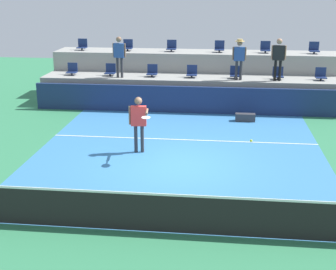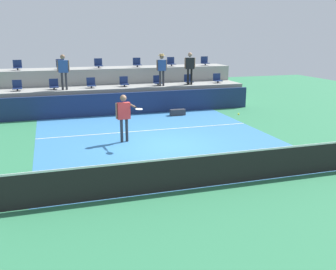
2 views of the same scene
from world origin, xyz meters
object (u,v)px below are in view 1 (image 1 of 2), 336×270
Objects in this scene: stadium_chair_upper_far_right at (314,49)px; spectator_in_grey at (279,55)px; stadium_chair_upper_mid_right at (219,47)px; spectator_in_white at (119,53)px; stadium_chair_lower_mid_left at (152,71)px; spectator_with_hat at (239,55)px; stadium_chair_lower_right at (278,74)px; stadium_chair_lower_left at (110,71)px; stadium_chair_lower_center at (192,72)px; tennis_player at (139,119)px; tennis_ball at (251,141)px; stadium_chair_lower_far_right at (321,75)px; stadium_chair_upper_right at (265,48)px; stadium_chair_lower_mid_right at (235,73)px; stadium_chair_upper_mid_left at (172,47)px; stadium_chair_upper_left at (128,46)px; stadium_chair_lower_far_left at (72,70)px; equipment_bag at (245,117)px; stadium_chair_upper_far_left at (82,45)px.

spectator_in_grey is (-1.79, -2.18, -0.02)m from stadium_chair_upper_far_right.
spectator_in_white is (-4.19, -2.18, -0.02)m from stadium_chair_upper_mid_right.
stadium_chair_upper_far_right is at bearing 14.31° from stadium_chair_lower_mid_left.
spectator_in_white is 5.02m from spectator_with_hat.
stadium_chair_upper_far_right is 8.68m from spectator_in_white.
stadium_chair_lower_right is 1.00× the size of stadium_chair_upper_mid_right.
stadium_chair_upper_far_right is at bearing 11.44° from stadium_chair_lower_left.
spectator_with_hat reaches higher than stadium_chair_lower_mid_left.
stadium_chair_lower_mid_left is 1.72m from stadium_chair_lower_center.
tennis_player is 4.25m from tennis_ball.
stadium_chair_lower_right is 1.75m from stadium_chair_lower_far_right.
spectator_in_grey reaches higher than stadium_chair_upper_right.
stadium_chair_upper_mid_left reaches higher than stadium_chair_lower_mid_right.
spectator_with_hat is (3.68, -0.38, 0.81)m from stadium_chair_lower_mid_left.
spectator_in_grey is (6.67, -2.18, -0.02)m from stadium_chair_upper_left.
stadium_chair_lower_far_left is 1.00× the size of stadium_chair_lower_right.
equipment_bag is (-3.10, -4.04, -2.16)m from stadium_chair_upper_far_right.
spectator_with_hat is at bearing -23.23° from stadium_chair_upper_left.
spectator_in_grey is at bearing -100.66° from stadium_chair_lower_right.
stadium_chair_upper_mid_right is at bearing 110.93° from spectator_with_hat.
stadium_chair_lower_far_left is at bearing 180.00° from stadium_chair_lower_mid_left.
stadium_chair_lower_mid_left and stadium_chair_lower_far_right have the same top height.
stadium_chair_lower_mid_left is 2.09m from stadium_chair_upper_mid_left.
stadium_chair_lower_right is (3.62, 0.00, 0.00)m from stadium_chair_lower_center.
spectator_with_hat reaches higher than stadium_chair_lower_far_left.
stadium_chair_lower_center is 5.66m from stadium_chair_upper_far_left.
stadium_chair_lower_right is at bearing 13.03° from spectator_with_hat.
stadium_chair_upper_left is 1.00× the size of stadium_chair_upper_mid_right.
stadium_chair_lower_mid_right is 7.42m from stadium_chair_upper_far_left.
stadium_chair_upper_right is 2.21m from spectator_in_grey.
stadium_chair_upper_far_left and stadium_chair_upper_mid_left have the same top height.
stadium_chair_lower_mid_right is at bearing -152.74° from stadium_chair_upper_far_right.
tennis_ball is (5.18, -10.73, -0.92)m from stadium_chair_upper_left.
stadium_chair_upper_right is (4.26, 0.00, 0.00)m from stadium_chair_upper_mid_left.
tennis_player is at bearing -91.07° from stadium_chair_upper_mid_left.
stadium_chair_lower_far_right is at bearing 0.00° from stadium_chair_lower_mid_left.
stadium_chair_upper_mid_right is 4.21m from stadium_chair_upper_far_right.
stadium_chair_upper_left is 0.31× the size of spectator_with_hat.
stadium_chair_upper_left is 1.00× the size of stadium_chair_upper_right.
stadium_chair_upper_mid_right is (-4.25, 1.80, 0.85)m from stadium_chair_lower_far_right.
tennis_player is (2.34, -6.26, -0.36)m from stadium_chair_lower_left.
stadium_chair_lower_center is 3.43m from equipment_bag.
stadium_chair_lower_left is at bearing -144.15° from stadium_chair_upper_mid_left.
tennis_ball is (5.62, -8.93, -0.07)m from stadium_chair_lower_left.
stadium_chair_upper_right and stadium_chair_upper_far_right have the same top height.
tennis_ball is at bearing -57.81° from stadium_chair_lower_left.
stadium_chair_lower_right is (1.78, 0.00, 0.00)m from stadium_chair_lower_mid_right.
stadium_chair_lower_left is 1.00× the size of stadium_chair_upper_mid_right.
spectator_in_grey is at bearing -3.09° from stadium_chair_lower_left.
spectator_in_grey is 2.28× the size of equipment_bag.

